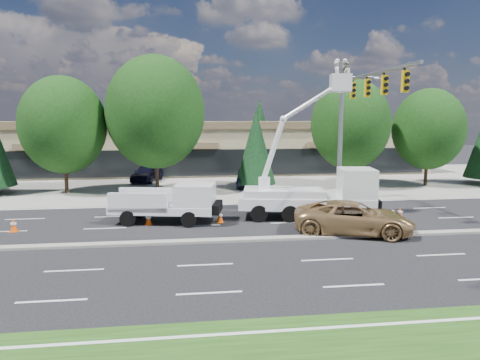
{
  "coord_description": "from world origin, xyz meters",
  "views": [
    {
      "loc": [
        -0.69,
        -19.51,
        5.7
      ],
      "look_at": [
        2.25,
        3.65,
        2.4
      ],
      "focal_mm": 32.0,
      "sensor_mm": 36.0,
      "label": 1
    }
  ],
  "objects": [
    {
      "name": "ground",
      "position": [
        0.0,
        0.0,
        0.0
      ],
      "size": [
        140.0,
        140.0,
        0.0
      ],
      "primitive_type": "plane",
      "color": "black",
      "rests_on": "ground"
    },
    {
      "name": "concrete_apron",
      "position": [
        0.0,
        20.0,
        0.01
      ],
      "size": [
        140.0,
        22.0,
        0.01
      ],
      "primitive_type": "cube",
      "color": "gray",
      "rests_on": "ground"
    },
    {
      "name": "road_median",
      "position": [
        0.0,
        0.0,
        0.06
      ],
      "size": [
        120.0,
        0.55,
        0.12
      ],
      "primitive_type": "cube",
      "color": "gray",
      "rests_on": "ground"
    },
    {
      "name": "strip_mall",
      "position": [
        0.0,
        29.97,
        2.83
      ],
      "size": [
        50.4,
        15.4,
        5.5
      ],
      "color": "#9E886C",
      "rests_on": "ground"
    },
    {
      "name": "tree_front_c",
      "position": [
        -10.0,
        15.0,
        5.29
      ],
      "size": [
        6.52,
        6.52,
        9.05
      ],
      "color": "#332114",
      "rests_on": "ground"
    },
    {
      "name": "tree_front_d",
      "position": [
        -3.0,
        15.0,
        6.27
      ],
      "size": [
        7.72,
        7.72,
        10.72
      ],
      "color": "#332114",
      "rests_on": "ground"
    },
    {
      "name": "tree_front_e",
      "position": [
        5.0,
        15.0,
        3.5
      ],
      "size": [
        3.31,
        3.31,
        6.52
      ],
      "color": "#332114",
      "rests_on": "ground"
    },
    {
      "name": "tree_front_f",
      "position": [
        13.0,
        15.0,
        5.32
      ],
      "size": [
        6.56,
        6.56,
        9.1
      ],
      "color": "#332114",
      "rests_on": "ground"
    },
    {
      "name": "tree_front_g",
      "position": [
        20.0,
        15.0,
        4.89
      ],
      "size": [
        6.03,
        6.03,
        8.36
      ],
      "color": "#332114",
      "rests_on": "ground"
    },
    {
      "name": "tree_back_a",
      "position": [
        -18.0,
        42.0,
        4.25
      ],
      "size": [
        4.02,
        4.02,
        7.93
      ],
      "color": "#332114",
      "rests_on": "ground"
    },
    {
      "name": "tree_back_b",
      "position": [
        -4.0,
        42.0,
        6.4
      ],
      "size": [
        6.05,
        6.05,
        11.93
      ],
      "color": "#332114",
      "rests_on": "ground"
    },
    {
      "name": "tree_back_c",
      "position": [
        10.0,
        42.0,
        4.64
      ],
      "size": [
        4.39,
        4.39,
        8.65
      ],
      "color": "#332114",
      "rests_on": "ground"
    },
    {
      "name": "tree_back_d",
      "position": [
        22.0,
        42.0,
        5.91
      ],
      "size": [
        5.59,
        5.59,
        11.01
      ],
      "color": "#332114",
      "rests_on": "ground"
    },
    {
      "name": "signal_mast",
      "position": [
        10.03,
        7.04,
        6.06
      ],
      "size": [
        2.76,
        10.16,
        9.0
      ],
      "color": "gray",
      "rests_on": "ground"
    },
    {
      "name": "utility_pickup",
      "position": [
        -1.58,
        4.12,
        0.9
      ],
      "size": [
        6.01,
        3.16,
        2.19
      ],
      "rotation": [
        0.0,
        0.0,
        -0.19
      ],
      "color": "white",
      "rests_on": "ground"
    },
    {
      "name": "bucket_truck",
      "position": [
        6.81,
        4.08,
        1.91
      ],
      "size": [
        7.99,
        3.65,
        9.04
      ],
      "rotation": [
        0.0,
        0.0,
        -0.18
      ],
      "color": "white",
      "rests_on": "ground"
    },
    {
      "name": "traffic_cone_a",
      "position": [
        -9.52,
        3.14,
        0.34
      ],
      "size": [
        0.4,
        0.4,
        0.7
      ],
      "color": "#FF5408",
      "rests_on": "ground"
    },
    {
      "name": "traffic_cone_b",
      "position": [
        -2.78,
        3.74,
        0.34
      ],
      "size": [
        0.4,
        0.4,
        0.7
      ],
      "color": "#FF5408",
      "rests_on": "ground"
    },
    {
      "name": "traffic_cone_c",
      "position": [
        1.15,
        3.79,
        0.34
      ],
      "size": [
        0.4,
        0.4,
        0.7
      ],
      "color": "#FF5408",
      "rests_on": "ground"
    },
    {
      "name": "traffic_cone_d",
      "position": [
        6.03,
        4.28,
        0.34
      ],
      "size": [
        0.4,
        0.4,
        0.7
      ],
      "color": "#FF5408",
      "rests_on": "ground"
    },
    {
      "name": "traffic_cone_e",
      "position": [
        11.54,
        3.31,
        0.34
      ],
      "size": [
        0.4,
        0.4,
        0.7
      ],
      "color": "#FF5408",
      "rests_on": "ground"
    },
    {
      "name": "minivan",
      "position": [
        7.62,
        0.6,
        0.82
      ],
      "size": [
        6.44,
        4.49,
        1.63
      ],
      "primitive_type": "imported",
      "rotation": [
        0.0,
        0.0,
        1.24
      ],
      "color": "#AB8552",
      "rests_on": "ground"
    },
    {
      "name": "parked_car_west",
      "position": [
        -4.28,
        20.52,
        0.81
      ],
      "size": [
        3.06,
        5.09,
        1.62
      ],
      "primitive_type": "imported",
      "rotation": [
        0.0,
        0.0,
        -0.26
      ],
      "color": "black",
      "rests_on": "ground"
    },
    {
      "name": "parked_car_east",
      "position": [
        4.5,
        16.16,
        0.74
      ],
      "size": [
        2.46,
        4.71,
        1.48
      ],
      "primitive_type": "imported",
      "rotation": [
        0.0,
        0.0,
        -0.21
      ],
      "color": "black",
      "rests_on": "ground"
    }
  ]
}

